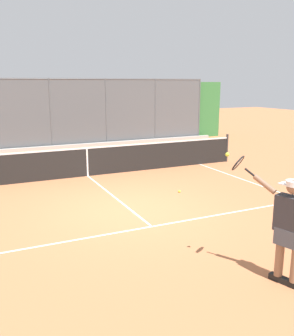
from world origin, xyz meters
The scene contains 6 objects.
ground_plane centered at (0.00, 0.00, 0.00)m, with size 60.00×60.00×0.00m, color #B76B42.
court_line_markings centered at (0.00, 1.59, 0.00)m, with size 8.74×8.91×0.01m.
fence_backdrop centered at (0.00, -10.22, 1.52)m, with size 19.12×1.37×3.22m.
tennis_net centered at (0.00, -3.69, 0.49)m, with size 11.23×0.09×1.07m.
tennis_player centered at (-0.83, 4.12, 0.95)m, with size 0.75×1.26×1.92m.
tennis_ball_by_sideline centered at (-1.80, -0.77, 0.03)m, with size 0.07×0.07×0.07m, color #CCDB33.
Camera 1 is at (3.23, 7.90, 2.98)m, focal length 39.75 mm.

